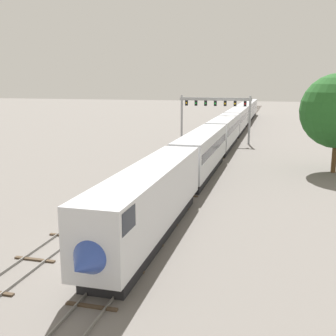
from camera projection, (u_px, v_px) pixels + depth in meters
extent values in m
plane|color=slate|center=(103.00, 253.00, 25.84)|extent=(400.00, 400.00, 0.00)
cube|color=slate|center=(231.00, 134.00, 82.32)|extent=(0.07, 200.00, 0.16)
cube|color=slate|center=(239.00, 135.00, 81.97)|extent=(0.07, 200.00, 0.16)
cube|color=#473828|center=(92.00, 306.00, 19.65)|extent=(2.60, 0.24, 0.10)
cube|color=#473828|center=(122.00, 270.00, 23.44)|extent=(2.60, 0.24, 0.10)
cube|color=#473828|center=(144.00, 244.00, 27.23)|extent=(2.60, 0.24, 0.10)
cube|color=#473828|center=(161.00, 224.00, 31.02)|extent=(2.60, 0.24, 0.10)
cube|color=#473828|center=(174.00, 208.00, 34.81)|extent=(2.60, 0.24, 0.10)
cube|color=#473828|center=(184.00, 196.00, 38.59)|extent=(2.60, 0.24, 0.10)
cube|color=#473828|center=(193.00, 185.00, 42.38)|extent=(2.60, 0.24, 0.10)
cube|color=#473828|center=(200.00, 177.00, 46.17)|extent=(2.60, 0.24, 0.10)
cube|color=#473828|center=(206.00, 169.00, 49.96)|extent=(2.60, 0.24, 0.10)
cube|color=#473828|center=(211.00, 163.00, 53.74)|extent=(2.60, 0.24, 0.10)
cube|color=#473828|center=(216.00, 158.00, 57.53)|extent=(2.60, 0.24, 0.10)
cube|color=#473828|center=(220.00, 153.00, 61.32)|extent=(2.60, 0.24, 0.10)
cube|color=#473828|center=(223.00, 149.00, 65.11)|extent=(2.60, 0.24, 0.10)
cube|color=#473828|center=(226.00, 145.00, 68.90)|extent=(2.60, 0.24, 0.10)
cube|color=#473828|center=(229.00, 142.00, 72.68)|extent=(2.60, 0.24, 0.10)
cube|color=#473828|center=(231.00, 139.00, 76.47)|extent=(2.60, 0.24, 0.10)
cube|color=#473828|center=(234.00, 136.00, 80.26)|extent=(2.60, 0.24, 0.10)
cube|color=#473828|center=(236.00, 133.00, 84.05)|extent=(2.60, 0.24, 0.10)
cube|color=#473828|center=(238.00, 131.00, 87.83)|extent=(2.60, 0.24, 0.10)
cube|color=#473828|center=(239.00, 129.00, 91.62)|extent=(2.60, 0.24, 0.10)
cube|color=#473828|center=(241.00, 127.00, 95.41)|extent=(2.60, 0.24, 0.10)
cube|color=#473828|center=(243.00, 125.00, 99.20)|extent=(2.60, 0.24, 0.10)
cube|color=#473828|center=(244.00, 124.00, 102.99)|extent=(2.60, 0.24, 0.10)
cube|color=#473828|center=(245.00, 122.00, 106.77)|extent=(2.60, 0.24, 0.10)
cube|color=#473828|center=(246.00, 121.00, 110.56)|extent=(2.60, 0.24, 0.10)
cube|color=#473828|center=(247.00, 119.00, 114.35)|extent=(2.60, 0.24, 0.10)
cube|color=#473828|center=(249.00, 118.00, 118.14)|extent=(2.60, 0.24, 0.10)
cube|color=#473828|center=(249.00, 117.00, 121.92)|extent=(2.60, 0.24, 0.10)
cube|color=#473828|center=(250.00, 116.00, 125.71)|extent=(2.60, 0.24, 0.10)
cube|color=#473828|center=(251.00, 115.00, 129.50)|extent=(2.60, 0.24, 0.10)
cube|color=#473828|center=(252.00, 114.00, 133.29)|extent=(2.60, 0.24, 0.10)
cube|color=#473828|center=(253.00, 113.00, 137.08)|extent=(2.60, 0.24, 0.10)
cube|color=#473828|center=(254.00, 112.00, 140.86)|extent=(2.60, 0.24, 0.10)
cube|color=#473828|center=(254.00, 111.00, 144.65)|extent=(2.60, 0.24, 0.10)
cube|color=#473828|center=(255.00, 110.00, 148.44)|extent=(2.60, 0.24, 0.10)
cube|color=#473828|center=(256.00, 110.00, 152.23)|extent=(2.60, 0.24, 0.10)
cube|color=#473828|center=(256.00, 109.00, 156.01)|extent=(2.60, 0.24, 0.10)
cube|color=#473828|center=(257.00, 108.00, 159.80)|extent=(2.60, 0.24, 0.10)
cube|color=#473828|center=(257.00, 108.00, 163.59)|extent=(2.60, 0.24, 0.10)
cube|color=#473828|center=(258.00, 107.00, 167.38)|extent=(2.60, 0.24, 0.10)
cube|color=#473828|center=(258.00, 107.00, 171.17)|extent=(2.60, 0.24, 0.10)
cube|color=#473828|center=(259.00, 106.00, 174.95)|extent=(2.60, 0.24, 0.10)
cube|color=slate|center=(181.00, 149.00, 64.75)|extent=(0.07, 160.00, 0.16)
cube|color=slate|center=(190.00, 149.00, 64.39)|extent=(0.07, 160.00, 0.16)
cube|color=#473828|center=(35.00, 259.00, 24.81)|extent=(2.60, 0.24, 0.10)
cube|color=#473828|center=(67.00, 236.00, 28.59)|extent=(2.60, 0.24, 0.10)
cube|color=#473828|center=(92.00, 218.00, 32.38)|extent=(2.60, 0.24, 0.10)
cube|color=#473828|center=(112.00, 203.00, 36.17)|extent=(2.60, 0.24, 0.10)
cube|color=#473828|center=(128.00, 192.00, 39.96)|extent=(2.60, 0.24, 0.10)
cube|color=#473828|center=(141.00, 182.00, 43.74)|extent=(2.60, 0.24, 0.10)
cube|color=#473828|center=(152.00, 174.00, 47.53)|extent=(2.60, 0.24, 0.10)
cube|color=#473828|center=(161.00, 167.00, 51.32)|extent=(2.60, 0.24, 0.10)
cube|color=#473828|center=(170.00, 161.00, 55.11)|extent=(2.60, 0.24, 0.10)
cube|color=#473828|center=(177.00, 156.00, 58.90)|extent=(2.60, 0.24, 0.10)
cube|color=#473828|center=(183.00, 151.00, 62.68)|extent=(2.60, 0.24, 0.10)
cube|color=#473828|center=(188.00, 147.00, 66.47)|extent=(2.60, 0.24, 0.10)
cube|color=#473828|center=(193.00, 144.00, 70.26)|extent=(2.60, 0.24, 0.10)
cube|color=#473828|center=(198.00, 141.00, 74.05)|extent=(2.60, 0.24, 0.10)
cube|color=#473828|center=(202.00, 138.00, 77.83)|extent=(2.60, 0.24, 0.10)
cube|color=#473828|center=(205.00, 135.00, 81.62)|extent=(2.60, 0.24, 0.10)
cube|color=#473828|center=(209.00, 133.00, 85.41)|extent=(2.60, 0.24, 0.10)
cube|color=#473828|center=(212.00, 130.00, 89.20)|extent=(2.60, 0.24, 0.10)
cube|color=#473828|center=(214.00, 128.00, 92.99)|extent=(2.60, 0.24, 0.10)
cube|color=#473828|center=(217.00, 126.00, 96.77)|extent=(2.60, 0.24, 0.10)
cube|color=#473828|center=(219.00, 125.00, 100.56)|extent=(2.60, 0.24, 0.10)
cube|color=#473828|center=(222.00, 123.00, 104.35)|extent=(2.60, 0.24, 0.10)
cube|color=#473828|center=(224.00, 122.00, 108.14)|extent=(2.60, 0.24, 0.10)
cube|color=#473828|center=(226.00, 120.00, 111.92)|extent=(2.60, 0.24, 0.10)
cube|color=#473828|center=(227.00, 119.00, 115.71)|extent=(2.60, 0.24, 0.10)
cube|color=#473828|center=(229.00, 118.00, 119.50)|extent=(2.60, 0.24, 0.10)
cube|color=#473828|center=(231.00, 117.00, 123.29)|extent=(2.60, 0.24, 0.10)
cube|color=#473828|center=(232.00, 116.00, 127.08)|extent=(2.60, 0.24, 0.10)
cube|color=#473828|center=(233.00, 114.00, 130.86)|extent=(2.60, 0.24, 0.10)
cube|color=#473828|center=(235.00, 114.00, 134.65)|extent=(2.60, 0.24, 0.10)
cube|color=#473828|center=(236.00, 113.00, 138.44)|extent=(2.60, 0.24, 0.10)
cube|color=silver|center=(150.00, 196.00, 28.00)|extent=(3.00, 18.86, 3.80)
cone|color=#2D479E|center=(88.00, 259.00, 18.96)|extent=(2.88, 2.60, 2.88)
cube|color=black|center=(99.00, 217.00, 19.97)|extent=(3.04, 1.80, 1.10)
cube|color=black|center=(150.00, 230.00, 28.49)|extent=(2.52, 16.97, 1.00)
cube|color=#B7BABF|center=(202.00, 149.00, 46.81)|extent=(3.00, 18.86, 3.80)
cube|color=black|center=(202.00, 146.00, 46.73)|extent=(3.04, 17.35, 0.90)
cube|color=black|center=(202.00, 170.00, 47.30)|extent=(2.52, 16.97, 1.00)
cube|color=#B7BABF|center=(224.00, 130.00, 65.61)|extent=(3.00, 18.86, 3.80)
cube|color=black|center=(225.00, 127.00, 65.53)|extent=(3.04, 17.35, 0.90)
cube|color=black|center=(224.00, 145.00, 66.11)|extent=(2.52, 16.97, 1.00)
cube|color=#B7BABF|center=(237.00, 119.00, 84.42)|extent=(3.00, 18.86, 3.80)
cube|color=black|center=(237.00, 117.00, 84.34)|extent=(3.04, 17.35, 0.90)
cube|color=black|center=(236.00, 131.00, 84.91)|extent=(2.52, 16.97, 1.00)
cube|color=#B7BABF|center=(245.00, 112.00, 103.23)|extent=(3.00, 18.86, 3.80)
cube|color=black|center=(245.00, 110.00, 103.15)|extent=(3.04, 17.35, 0.90)
cube|color=black|center=(244.00, 122.00, 103.72)|extent=(2.52, 16.97, 1.00)
cube|color=#B7BABF|center=(250.00, 107.00, 122.04)|extent=(3.00, 18.86, 3.80)
cube|color=black|center=(250.00, 106.00, 121.95)|extent=(3.04, 17.35, 0.90)
cube|color=black|center=(250.00, 115.00, 122.53)|extent=(2.52, 16.97, 1.00)
cylinder|color=#999BA0|center=(182.00, 119.00, 71.98)|extent=(0.36, 0.36, 8.02)
cylinder|color=#999BA0|center=(250.00, 120.00, 69.13)|extent=(0.36, 0.36, 8.02)
cube|color=#999BA0|center=(215.00, 99.00, 69.86)|extent=(12.10, 0.36, 0.50)
cube|color=black|center=(187.00, 103.00, 71.27)|extent=(0.44, 0.32, 0.90)
sphere|color=yellow|center=(186.00, 103.00, 71.09)|extent=(0.28, 0.28, 0.28)
cube|color=black|center=(196.00, 103.00, 70.87)|extent=(0.44, 0.32, 0.90)
sphere|color=green|center=(196.00, 103.00, 70.69)|extent=(0.28, 0.28, 0.28)
cube|color=black|center=(206.00, 103.00, 70.46)|extent=(0.44, 0.32, 0.90)
sphere|color=green|center=(205.00, 103.00, 70.28)|extent=(0.28, 0.28, 0.28)
cube|color=black|center=(215.00, 103.00, 70.05)|extent=(0.44, 0.32, 0.90)
sphere|color=green|center=(215.00, 103.00, 69.87)|extent=(0.28, 0.28, 0.28)
cube|color=black|center=(225.00, 103.00, 69.65)|extent=(0.44, 0.32, 0.90)
sphere|color=yellow|center=(225.00, 103.00, 69.47)|extent=(0.28, 0.28, 0.28)
cube|color=black|center=(235.00, 104.00, 69.24)|extent=(0.44, 0.32, 0.90)
sphere|color=yellow|center=(235.00, 104.00, 69.06)|extent=(0.28, 0.28, 0.28)
cube|color=black|center=(245.00, 104.00, 68.83)|extent=(0.44, 0.32, 0.90)
sphere|color=red|center=(245.00, 104.00, 68.65)|extent=(0.28, 0.28, 0.28)
cylinder|color=brown|center=(334.00, 155.00, 48.18)|extent=(0.56, 0.56, 4.13)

